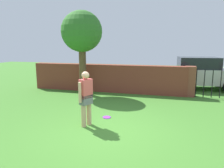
# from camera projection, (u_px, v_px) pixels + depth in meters

# --- Properties ---
(ground_plane) EXTENTS (40.00, 40.00, 0.00)m
(ground_plane) POSITION_uv_depth(u_px,v_px,m) (108.00, 132.00, 5.79)
(ground_plane) COLOR #3D7528
(brick_wall) EXTENTS (7.84, 0.50, 1.38)m
(brick_wall) POSITION_uv_depth(u_px,v_px,m) (106.00, 78.00, 10.74)
(brick_wall) COLOR brown
(brick_wall) RESTS_ON ground
(tree) EXTENTS (1.93, 1.93, 3.95)m
(tree) POSITION_uv_depth(u_px,v_px,m) (82.00, 33.00, 9.88)
(tree) COLOR brown
(tree) RESTS_ON ground
(person) EXTENTS (0.35, 0.50, 1.62)m
(person) POSITION_uv_depth(u_px,v_px,m) (86.00, 96.00, 6.11)
(person) COLOR tan
(person) RESTS_ON ground
(fence_gate) EXTENTS (2.69, 0.44, 1.40)m
(fence_gate) POSITION_uv_depth(u_px,v_px,m) (217.00, 83.00, 9.42)
(fence_gate) COLOR brown
(fence_gate) RESTS_ON ground
(car) EXTENTS (4.34, 2.23, 1.72)m
(car) POSITION_uv_depth(u_px,v_px,m) (197.00, 73.00, 11.33)
(car) COLOR #B7B7BC
(car) RESTS_ON ground
(frisbee_purple) EXTENTS (0.27, 0.27, 0.02)m
(frisbee_purple) POSITION_uv_depth(u_px,v_px,m) (107.00, 117.00, 6.96)
(frisbee_purple) COLOR purple
(frisbee_purple) RESTS_ON ground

